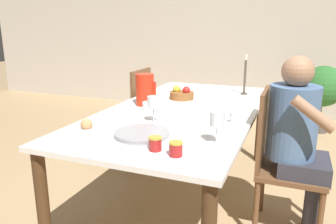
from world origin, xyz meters
TOP-DOWN VIEW (x-y plane):
  - ground_plane at (0.00, 0.00)m, footprint 20.00×20.00m
  - wall_back at (0.00, 2.99)m, footprint 10.00×0.06m
  - dining_table at (0.00, 0.00)m, footprint 1.05×2.13m
  - chair_person_side at (0.71, -0.13)m, footprint 0.42×0.42m
  - chair_opposite at (-0.71, 0.48)m, footprint 0.42×0.42m
  - person_seated at (0.80, -0.15)m, footprint 0.39×0.41m
  - red_pitcher at (-0.31, -0.01)m, footprint 0.16×0.14m
  - wine_glass_water at (0.40, -0.65)m, footprint 0.08×0.08m
  - wine_glass_juice at (-0.06, -0.41)m, footprint 0.08×0.08m
  - teacup_near_person at (0.43, -0.24)m, footprint 0.12×0.12m
  - teacup_across at (-0.21, -0.19)m, footprint 0.12×0.12m
  - serving_tray at (-0.01, -0.69)m, footprint 0.31×0.31m
  - bread_plate at (-0.36, -0.71)m, footprint 0.23×0.23m
  - jam_jar_amber at (0.26, -0.89)m, footprint 0.07×0.07m
  - jam_jar_red at (0.15, -0.86)m, footprint 0.07×0.07m
  - fruit_bowl at (-0.12, 0.30)m, footprint 0.20×0.20m
  - candlestick_tall at (0.34, 0.68)m, footprint 0.06×0.06m
  - potted_plant at (1.09, 2.30)m, footprint 0.52×0.52m

SIDE VIEW (x-z plane):
  - ground_plane at x=0.00m, z-range 0.00..0.00m
  - chair_person_side at x=0.71m, z-range 0.02..0.97m
  - chair_opposite at x=-0.71m, z-range 0.02..0.97m
  - potted_plant at x=1.09m, z-range 0.14..1.00m
  - dining_table at x=0.00m, z-range 0.29..1.04m
  - person_seated at x=0.80m, z-range 0.11..1.28m
  - serving_tray at x=-0.01m, z-range 0.75..0.78m
  - bread_plate at x=-0.36m, z-range 0.73..0.80m
  - teacup_near_person at x=0.43m, z-range 0.74..0.81m
  - teacup_across at x=-0.21m, z-range 0.74..0.81m
  - jam_jar_amber at x=0.26m, z-range 0.75..0.82m
  - jam_jar_red at x=0.15m, z-range 0.75..0.82m
  - fruit_bowl at x=-0.12m, z-range 0.73..0.84m
  - wine_glass_juice at x=-0.06m, z-range 0.79..0.95m
  - red_pitcher at x=-0.31m, z-range 0.75..0.99m
  - wine_glass_water at x=0.40m, z-range 0.79..0.96m
  - candlestick_tall at x=0.34m, z-range 0.71..1.07m
  - wall_back at x=0.00m, z-range 0.00..2.60m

